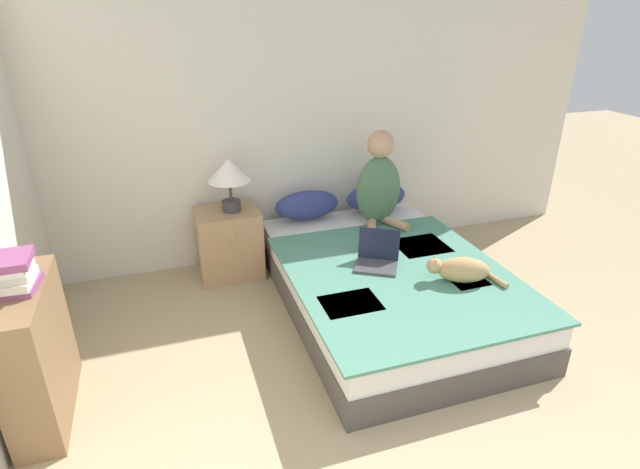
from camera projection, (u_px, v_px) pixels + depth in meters
wall_back at (311, 108)px, 4.11m from camera, size 5.26×0.05×2.55m
bed at (386, 284)px, 3.64m from camera, size 1.46×2.12×0.38m
pillow_near at (307, 205)px, 4.22m from camera, size 0.55×0.22×0.25m
pillow_far at (376, 197)px, 4.40m from camera, size 0.55×0.22×0.25m
person_sitting at (379, 184)px, 4.05m from camera, size 0.38×0.38×0.78m
cat_tabby at (460, 270)px, 3.27m from camera, size 0.47×0.32×0.17m
laptop_open at (377, 258)px, 3.49m from camera, size 0.38×0.38×0.23m
nightstand at (229, 243)px, 4.06m from camera, size 0.50×0.42×0.56m
table_lamp at (229, 173)px, 3.83m from camera, size 0.33×0.33×0.42m
bookshelf at (36, 354)px, 2.60m from camera, size 0.23×0.74×0.78m
book_stack_top at (12, 273)px, 2.40m from camera, size 0.21×0.25×0.18m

